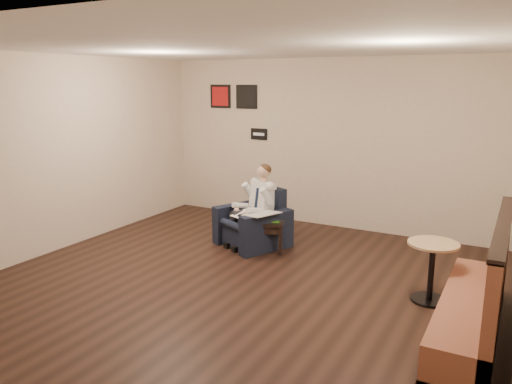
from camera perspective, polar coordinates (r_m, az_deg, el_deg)
The scene contains 17 objects.
ground at distance 6.15m, azimuth -2.19°, elevation -10.68°, with size 6.00×6.00×0.00m, color black.
wall_back at distance 8.43m, azimuth 8.24°, elevation 5.46°, with size 6.00×0.02×2.80m, color beige.
wall_left at distance 7.70m, azimuth -21.90°, elevation 4.02°, with size 0.02×6.00×2.80m, color beige.
ceiling at distance 5.66m, azimuth -2.44°, elevation 16.35°, with size 6.00×6.00×0.02m, color white.
seating_sign at distance 8.94m, azimuth 0.34°, elevation 6.64°, with size 0.32×0.02×0.20m, color black.
art_print_left at distance 9.30m, azimuth -4.08°, elevation 10.85°, with size 0.42×0.03×0.42m, color #AF1516.
art_print_right at distance 9.01m, azimuth -1.08°, elevation 10.83°, with size 0.42×0.03×0.42m, color black.
armchair at distance 7.46m, azimuth -0.42°, elevation -2.96°, with size 0.88×0.88×0.85m, color black.
seated_man at distance 7.36m, azimuth -1.12°, elevation -1.92°, with size 0.56×0.83×1.17m, color silver, non-canonical shape.
lap_papers at distance 7.32m, azimuth -1.71°, elevation -2.48°, with size 0.19×0.28×0.01m, color white.
newspaper at distance 7.09m, azimuth 0.68°, elevation -2.51°, with size 0.37×0.46×0.01m, color silver.
side_table at distance 7.36m, azimuth 1.09°, elevation -4.83°, with size 0.54×0.54×0.45m, color black.
green_folder at distance 7.28m, azimuth 0.84°, elevation -3.15°, with size 0.45×0.32×0.01m, color #51CF29.
coffee_mug at distance 7.38m, azimuth 2.58°, elevation -2.61°, with size 0.08×0.08×0.09m, color white.
smartphone at distance 7.44m, azimuth 1.62°, elevation -2.82°, with size 0.14×0.07×0.01m, color black.
banquette at distance 5.23m, azimuth 23.54°, elevation -9.19°, with size 0.54×2.27×1.16m, color brown.
cafe_table at distance 5.95m, azimuth 19.39°, elevation -8.63°, with size 0.56×0.56×0.69m, color #A6815A.
Camera 1 is at (2.90, -4.85, 2.43)m, focal length 35.00 mm.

